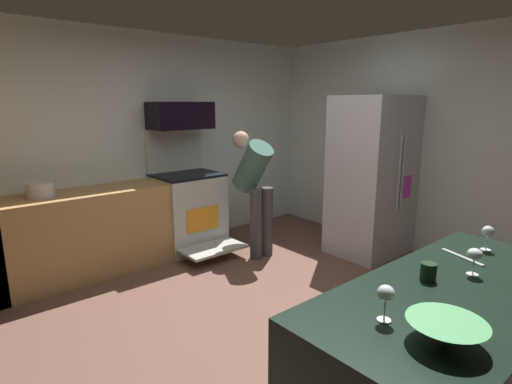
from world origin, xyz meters
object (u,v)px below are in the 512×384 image
at_px(refrigerator, 372,176).
at_px(microwave, 181,116).
at_px(person_cook, 255,184).
at_px(stock_pot, 40,190).
at_px(oven_range, 188,209).
at_px(wine_glass_extra, 475,255).
at_px(wine_glass_far, 488,233).
at_px(mixing_bowl_large, 446,332).
at_px(mug_coffee, 428,272).
at_px(wine_glass_near, 386,295).

bearing_deg(refrigerator, microwave, 134.95).
distance_m(person_cook, stock_pot, 2.23).
distance_m(oven_range, refrigerator, 2.26).
bearing_deg(wine_glass_extra, microwave, 84.96).
height_order(oven_range, microwave, microwave).
distance_m(oven_range, person_cook, 0.92).
height_order(wine_glass_far, stock_pot, wine_glass_far).
height_order(refrigerator, wine_glass_extra, refrigerator).
distance_m(mixing_bowl_large, wine_glass_far, 1.22).
height_order(person_cook, stock_pot, person_cook).
xyz_separation_m(microwave, stock_pot, (-1.61, -0.08, -0.67)).
xyz_separation_m(person_cook, wine_glass_extra, (-0.81, -2.76, 0.15)).
bearing_deg(microwave, mixing_bowl_large, -105.63).
bearing_deg(wine_glass_far, stock_pot, 117.52).
distance_m(microwave, wine_glass_far, 3.50).
bearing_deg(microwave, mug_coffee, -99.20).
height_order(mixing_bowl_large, mug_coffee, same).
bearing_deg(wine_glass_near, mixing_bowl_large, -82.29).
xyz_separation_m(oven_range, mixing_bowl_large, (-1.04, -3.63, 0.44)).
relative_size(mixing_bowl_large, wine_glass_near, 1.86).
relative_size(oven_range, refrigerator, 0.79).
xyz_separation_m(microwave, refrigerator, (1.62, -1.62, -0.71)).
xyz_separation_m(mug_coffee, stock_pot, (-1.06, 3.33, 0.03)).
xyz_separation_m(oven_range, microwave, (-0.00, 0.10, 1.14)).
bearing_deg(mixing_bowl_large, wine_glass_near, 97.71).
bearing_deg(oven_range, wine_glass_extra, -95.18).
relative_size(mug_coffee, stock_pot, 0.36).
relative_size(microwave, wine_glass_far, 4.71).
relative_size(refrigerator, wine_glass_far, 11.92).
relative_size(mixing_bowl_large, stock_pot, 1.17).
distance_m(refrigerator, mug_coffee, 2.82).
height_order(microwave, wine_glass_far, microwave).
bearing_deg(microwave, stock_pot, -177.16).
distance_m(person_cook, mug_coffee, 2.84).
bearing_deg(wine_glass_near, mug_coffee, 8.31).
bearing_deg(person_cook, stock_pot, 161.70).
height_order(refrigerator, wine_glass_far, refrigerator).
bearing_deg(wine_glass_extra, stock_pot, 110.63).
relative_size(mixing_bowl_large, wine_glass_extra, 2.00).
bearing_deg(mixing_bowl_large, wine_glass_extra, 14.83).
bearing_deg(refrigerator, wine_glass_near, -145.20).
bearing_deg(wine_glass_far, person_cook, 82.18).
bearing_deg(refrigerator, oven_range, 136.70).
distance_m(refrigerator, wine_glass_far, 2.35).
height_order(oven_range, person_cook, oven_range).
xyz_separation_m(mixing_bowl_large, mug_coffee, (0.49, 0.32, -0.00)).
bearing_deg(mug_coffee, wine_glass_extra, -27.09).
height_order(microwave, wine_glass_extra, microwave).
height_order(wine_glass_extra, mug_coffee, wine_glass_extra).
height_order(oven_range, stock_pot, oven_range).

